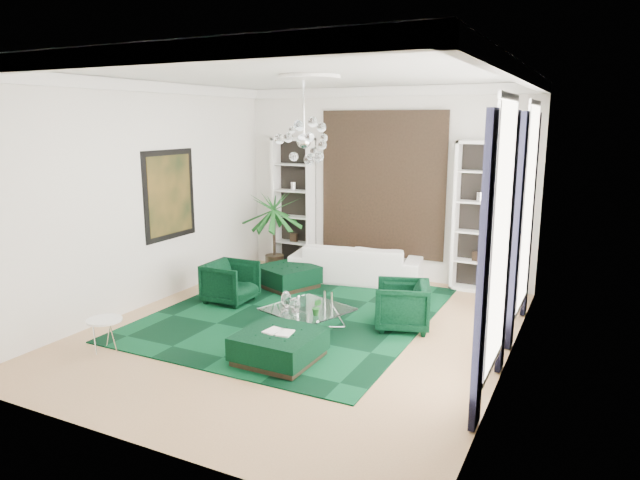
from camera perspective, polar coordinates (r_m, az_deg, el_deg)
The scene contains 30 objects.
floor at distance 8.86m, azimuth -1.87°, elevation -9.06°, with size 6.00×7.00×0.02m, color tan.
ceiling at distance 8.30m, azimuth -2.06°, elevation 16.40°, with size 6.00×7.00×0.02m, color white.
wall_back at distance 11.55m, azimuth 6.36°, elevation 5.58°, with size 6.00×0.02×3.80m, color silver.
wall_front at distance 5.59m, azimuth -19.29°, elevation -1.79°, with size 6.00×0.02×3.80m, color silver.
wall_left at distance 10.13m, azimuth -17.17°, elevation 4.24°, with size 0.02×7.00×3.80m, color silver.
wall_right at distance 7.44m, azimuth 18.90°, elevation 1.52°, with size 0.02×7.00×3.80m, color silver.
crown_molding at distance 8.29m, azimuth -2.05°, elevation 15.64°, with size 6.00×7.00×0.18m, color white, non-canonical shape.
ceiling_medallion at distance 8.56m, azimuth -1.06°, elevation 16.00°, with size 0.90×0.90×0.05m, color white.
tapestry at distance 11.50m, azimuth 6.27°, elevation 5.55°, with size 2.50×0.06×2.80m, color black.
shelving_left at distance 12.24m, azimuth -2.64°, elevation 3.63°, with size 0.90×0.38×2.80m, color white, non-canonical shape.
shelving_right at distance 10.91m, azimuth 15.59°, elevation 2.19°, with size 0.90×0.38×2.80m, color white, non-canonical shape.
painting at distance 10.55m, azimuth -14.76°, elevation 4.39°, with size 0.04×1.30×1.60m, color black.
window_near at distance 6.57m, azimuth 17.66°, elevation 0.29°, with size 0.03×1.10×2.90m, color white.
curtain_near_a at distance 5.88m, azimuth 15.98°, elevation -3.43°, with size 0.07×0.30×3.25m, color black.
curtain_near_b at distance 7.38m, azimuth 18.23°, elevation -0.50°, with size 0.07×0.30×3.25m, color black.
window_far at distance 8.92m, azimuth 20.09°, elevation 3.07°, with size 0.03×1.10×2.90m, color white.
curtain_far_a at distance 8.20m, azimuth 19.09°, elevation 0.64°, with size 0.07×0.30×3.25m, color black.
curtain_far_b at distance 9.73m, azimuth 20.31°, elevation 2.24°, with size 0.07×0.30×3.25m, color black.
rug at distance 9.59m, azimuth -2.38°, elevation -7.27°, with size 4.20×5.00×0.02m, color black.
sofa at distance 11.38m, azimuth 3.68°, elevation -2.28°, with size 2.57×1.00×0.75m, color white.
armchair_left at distance 10.15m, azimuth -8.93°, elevation -4.21°, with size 0.78×0.81×0.73m, color black.
armchair_right at distance 8.89m, azimuth 8.21°, elevation -6.48°, with size 0.80×0.82×0.75m, color black.
coffee_table at distance 8.73m, azimuth -1.25°, elevation -8.01°, with size 1.08×1.08×0.37m, color white, non-canonical shape.
ottoman_side at distance 10.96m, azimuth -3.24°, elevation -3.71°, with size 0.96×0.96×0.43m, color black.
ottoman_front at distance 7.73m, azimuth -4.10°, elevation -10.61°, with size 1.01×1.01×0.40m, color black.
book at distance 7.65m, azimuth -4.13°, elevation -9.12°, with size 0.39×0.26×0.03m, color white.
side_table at distance 8.54m, azimuth -20.65°, elevation -8.95°, with size 0.48×0.48×0.46m, color white.
palm at distance 11.95m, azimuth -4.63°, elevation 1.87°, with size 1.36×1.36×2.17m, color #19591E, non-canonical shape.
chandelier at distance 8.68m, azimuth -1.62°, elevation 9.86°, with size 0.89×0.89×0.80m, color white, non-canonical shape.
table_plant at distance 8.32m, azimuth -0.32°, elevation -6.73°, with size 0.14×0.12×0.26m, color #19591E.
Camera 1 is at (3.93, -7.28, 3.16)m, focal length 32.00 mm.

